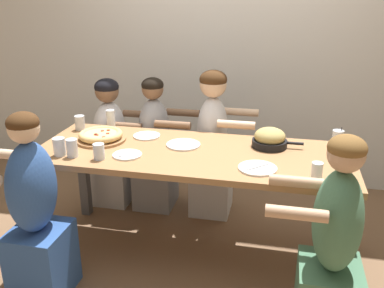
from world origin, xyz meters
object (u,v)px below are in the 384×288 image
Objects in this scene: cocktail_glass_blue at (338,139)px; drinking_glass_c at (317,172)px; drinking_glass_f at (111,120)px; diner_far_left at (111,147)px; diner_near_left at (36,217)px; empty_plate_a at (147,136)px; skillet_bowl at (270,139)px; drinking_glass_d at (72,149)px; empty_plate_c at (183,145)px; drinking_glass_b at (99,152)px; pizza_board_main at (101,136)px; empty_plate_b at (258,168)px; drinking_glass_a at (59,147)px; drinking_glass_e at (80,124)px; diner_far_midleft at (155,150)px; empty_plate_d at (127,155)px; diner_near_right at (332,254)px; diner_far_center at (213,149)px.

cocktail_glass_blue is 1.30× the size of drinking_glass_c.
diner_far_left is at bearing 115.85° from drinking_glass_f.
empty_plate_a is at bearing -26.69° from diner_near_left.
drinking_glass_d is at bearing -159.69° from skillet_bowl.
empty_plate_c is at bearing -167.44° from cocktail_glass_blue.
drinking_glass_b is at bearing -74.65° from drinking_glass_f.
empty_plate_b is at bearing -13.23° from pizza_board_main.
drinking_glass_c is 1.59m from drinking_glass_f.
drinking_glass_b is (-0.46, -0.35, 0.04)m from empty_plate_c.
empty_plate_b is 2.30× the size of drinking_glass_b.
drinking_glass_a is at bearing 179.15° from drinking_glass_b.
drinking_glass_e reaches higher than empty_plate_c.
drinking_glass_b is 1.32m from drinking_glass_c.
diner_far_left is (-0.76, 0.53, -0.28)m from empty_plate_c.
diner_far_midleft reaches higher than drinking_glass_b.
skillet_bowl is 1.30m from drinking_glass_d.
diner_near_left reaches higher than diner_far_left.
drinking_glass_f reaches higher than drinking_glass_d.
empty_plate_b is 1.24× the size of empty_plate_d.
diner_near_left is (-0.13, -0.68, -0.28)m from pizza_board_main.
drinking_glass_c is at bearing -0.89° from drinking_glass_b.
diner_far_midleft is (-1.39, 0.30, -0.32)m from cocktail_glass_blue.
diner_far_left is (-0.46, 0.41, -0.28)m from empty_plate_a.
drinking_glass_e is at bearing 102.28° from drinking_glass_a.
drinking_glass_c is 0.09× the size of diner_near_left.
pizza_board_main is 0.59m from empty_plate_c.
cocktail_glass_blue is (1.61, 0.26, 0.01)m from pizza_board_main.
diner_far_midleft is at bearing 37.93° from drinking_glass_e.
diner_far_midleft reaches higher than drinking_glass_a.
drinking_glass_d is (-1.17, -0.05, 0.05)m from empty_plate_b.
empty_plate_b is at bearing -29.16° from empty_plate_c.
empty_plate_a is at bearing 157.11° from drinking_glass_c.
diner_far_midleft reaches higher than drinking_glass_d.
drinking_glass_a is at bearing -177.63° from empty_plate_b.
drinking_glass_e reaches higher than drinking_glass_b.
drinking_glass_a is 0.93m from diner_far_left.
empty_plate_a is at bearing 178.90° from skillet_bowl.
empty_plate_a is 1.92× the size of drinking_glass_b.
skillet_bowl is 0.30× the size of diner_near_right.
diner_far_left is at bearing 120.07° from empty_plate_d.
diner_near_right is (0.09, -0.34, -0.29)m from drinking_glass_c.
drinking_glass_b is at bearing -67.97° from pizza_board_main.
diner_far_center is 1.49m from diner_near_right.
diner_near_right reaches higher than drinking_glass_a.
empty_plate_a is (-0.87, 0.02, -0.05)m from skillet_bowl.
skillet_bowl is 0.29× the size of diner_far_center.
drinking_glass_d is 0.94m from diner_far_left.
drinking_glass_d is at bearing -160.94° from cocktail_glass_blue.
drinking_glass_b is 0.98m from diner_far_left.
diner_near_left reaches higher than empty_plate_b.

